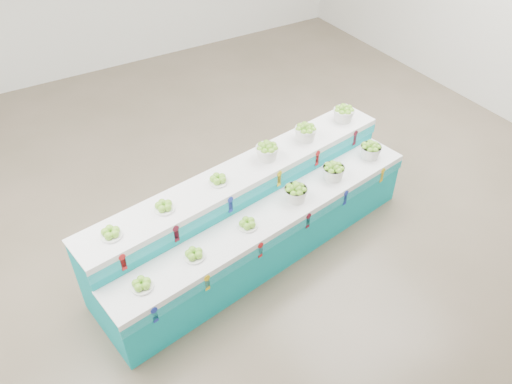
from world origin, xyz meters
TOP-DOWN VIEW (x-y plane):
  - ground at (0.00, 0.00)m, footprint 10.00×10.00m
  - display_stand at (-0.08, -0.61)m, footprint 4.15×1.65m
  - plate_lower_left at (-1.63, -1.11)m, footprint 0.25×0.25m
  - plate_lower_mid at (-1.04, -1.02)m, footprint 0.25×0.25m
  - plate_lower_right at (-0.36, -0.91)m, footprint 0.25×0.25m
  - basket_lower_left at (0.33, -0.80)m, footprint 0.30×0.30m
  - basket_lower_mid at (0.94, -0.71)m, footprint 0.30×0.30m
  - basket_lower_right at (1.61, -0.60)m, footprint 0.30×0.30m
  - plate_upper_left at (-1.71, -0.62)m, footprint 0.25×0.25m
  - plate_upper_mid at (-1.12, -0.53)m, footprint 0.25×0.25m
  - plate_upper_right at (-0.44, -0.42)m, footprint 0.25×0.25m
  - basket_upper_left at (0.26, -0.31)m, footprint 0.30×0.30m
  - basket_upper_mid at (0.86, -0.21)m, footprint 0.30×0.30m
  - basket_upper_right at (1.53, -0.11)m, footprint 0.30×0.30m

SIDE VIEW (x-z plane):
  - ground at x=0.00m, z-range 0.00..0.00m
  - display_stand at x=-0.08m, z-range 0.00..1.02m
  - plate_lower_left at x=-1.63m, z-range 0.72..0.82m
  - plate_lower_mid at x=-1.04m, z-range 0.72..0.82m
  - plate_lower_right at x=-0.36m, z-range 0.72..0.82m
  - basket_lower_left at x=0.33m, z-range 0.72..0.93m
  - basket_lower_mid at x=0.94m, z-range 0.72..0.93m
  - basket_lower_right at x=1.61m, z-range 0.72..0.93m
  - plate_upper_left at x=-1.71m, z-range 1.02..1.12m
  - plate_upper_mid at x=-1.12m, z-range 1.02..1.12m
  - plate_upper_right at x=-0.44m, z-range 1.02..1.12m
  - basket_upper_left at x=0.26m, z-range 1.02..1.23m
  - basket_upper_mid at x=0.86m, z-range 1.02..1.23m
  - basket_upper_right at x=1.53m, z-range 1.02..1.23m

